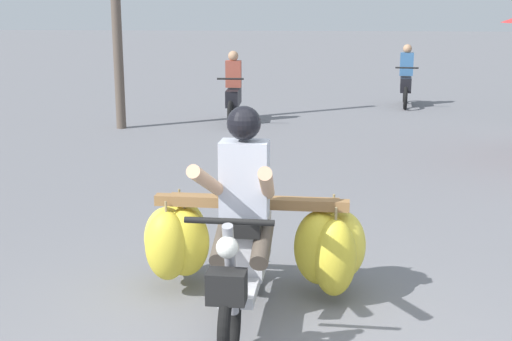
{
  "coord_description": "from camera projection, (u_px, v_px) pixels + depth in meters",
  "views": [
    {
      "loc": [
        0.19,
        -3.61,
        2.25
      ],
      "look_at": [
        -0.32,
        1.92,
        0.9
      ],
      "focal_mm": 47.67,
      "sensor_mm": 36.0,
      "label": 1
    }
  ],
  "objects": [
    {
      "name": "motorbike_main_loaded",
      "position": [
        249.0,
        240.0,
        5.24
      ],
      "size": [
        1.81,
        1.85,
        1.58
      ],
      "color": "black",
      "rests_on": "ground"
    },
    {
      "name": "motorbike_distant_ahead_left",
      "position": [
        233.0,
        94.0,
        13.32
      ],
      "size": [
        0.5,
        1.62,
        1.4
      ],
      "color": "black",
      "rests_on": "ground"
    },
    {
      "name": "motorbike_distant_ahead_right",
      "position": [
        406.0,
        81.0,
        15.55
      ],
      "size": [
        0.5,
        1.62,
        1.4
      ],
      "color": "black",
      "rests_on": "ground"
    }
  ]
}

